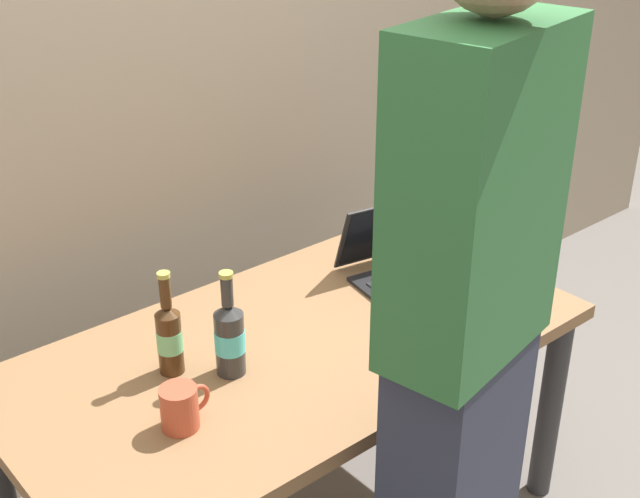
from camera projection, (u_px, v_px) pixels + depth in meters
desk at (295, 370)px, 2.31m from camera, size 1.58×0.83×0.70m
laptop at (406, 261)px, 2.59m from camera, size 0.41×0.37×0.22m
beer_bottle_brown at (230, 337)px, 2.10m from camera, size 0.08×0.08×0.29m
beer_bottle_dark at (169, 336)px, 2.10m from camera, size 0.07×0.07×0.28m
person_figure at (463, 346)px, 1.73m from camera, size 0.41×0.33×1.90m
coffee_mug at (181, 407)px, 1.93m from camera, size 0.13×0.09×0.11m
back_wall at (134, 68)px, 2.52m from camera, size 6.00×0.10×2.60m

